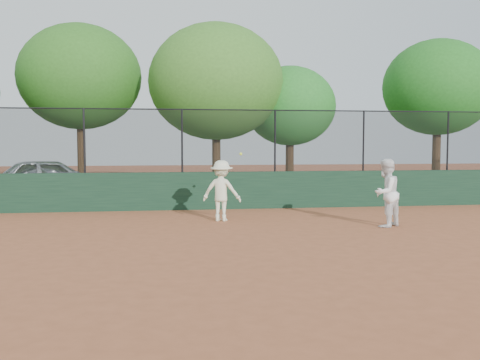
{
  "coord_description": "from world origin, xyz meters",
  "views": [
    {
      "loc": [
        -1.12,
        -11.0,
        2.13
      ],
      "look_at": [
        0.8,
        2.2,
        1.2
      ],
      "focal_mm": 40.0,
      "sensor_mm": 36.0,
      "label": 1
    }
  ],
  "objects": [
    {
      "name": "parked_car",
      "position": [
        -5.31,
        10.1,
        0.78
      ],
      "size": [
        4.85,
        2.71,
        1.56
      ],
      "primitive_type": "imported",
      "rotation": [
        0.0,
        0.0,
        1.77
      ],
      "color": "silver",
      "rests_on": "ground"
    },
    {
      "name": "tree_2",
      "position": [
        1.12,
        11.33,
        4.66
      ],
      "size": [
        5.6,
        5.09,
        7.08
      ],
      "color": "#462E19",
      "rests_on": "ground"
    },
    {
      "name": "back_wall",
      "position": [
        0.0,
        6.0,
        0.6
      ],
      "size": [
        26.0,
        0.2,
        1.2
      ],
      "primitive_type": "cube",
      "color": "#1A3B26",
      "rests_on": "ground"
    },
    {
      "name": "fence_assembly",
      "position": [
        -0.03,
        6.0,
        2.24
      ],
      "size": [
        26.0,
        0.06,
        2.0
      ],
      "color": "black",
      "rests_on": "back_wall"
    },
    {
      "name": "tree_1",
      "position": [
        -4.61,
        13.05,
        4.96
      ],
      "size": [
        5.25,
        4.78,
        7.24
      ],
      "color": "#482F19",
      "rests_on": "ground"
    },
    {
      "name": "player_second",
      "position": [
        4.47,
        1.78,
        0.86
      ],
      "size": [
        1.06,
        1.02,
        1.73
      ],
      "primitive_type": "imported",
      "rotation": [
        0.0,
        0.0,
        3.77
      ],
      "color": "white",
      "rests_on": "ground"
    },
    {
      "name": "ground",
      "position": [
        0.0,
        0.0,
        0.0
      ],
      "size": [
        80.0,
        80.0,
        0.0
      ],
      "primitive_type": "plane",
      "color": "#AA5A37",
      "rests_on": "ground"
    },
    {
      "name": "tree_3",
      "position": [
        4.47,
        12.12,
        3.74
      ],
      "size": [
        4.04,
        3.68,
        5.5
      ],
      "color": "#402815",
      "rests_on": "ground"
    },
    {
      "name": "player_main",
      "position": [
        0.47,
        3.41,
        0.83
      ],
      "size": [
        1.22,
        0.97,
        1.87
      ],
      "color": "#EDEFCB",
      "rests_on": "ground"
    },
    {
      "name": "tree_4",
      "position": [
        10.74,
        10.87,
        4.51
      ],
      "size": [
        4.79,
        4.36,
        6.6
      ],
      "color": "#462E19",
      "rests_on": "ground"
    },
    {
      "name": "grass_strip",
      "position": [
        0.0,
        12.0,
        0.0
      ],
      "size": [
        36.0,
        12.0,
        0.01
      ],
      "primitive_type": "cube",
      "color": "#305019",
      "rests_on": "ground"
    }
  ]
}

